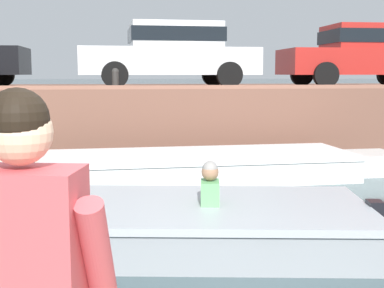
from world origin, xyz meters
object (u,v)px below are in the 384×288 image
at_px(car_centre_white, 171,52).
at_px(mooring_bollard_mid, 115,78).
at_px(motorboat_passing, 84,224).
at_px(person_seated_left, 31,274).
at_px(car_right_inner_red, 362,53).
at_px(boat_moored_central_white, 214,166).

distance_m(car_centre_white, mooring_bollard_mid, 2.07).
bearing_deg(motorboat_passing, person_seated_left, -87.81).
bearing_deg(car_centre_white, car_right_inner_red, -0.04).
bearing_deg(person_seated_left, mooring_bollard_mid, 89.14).
bearing_deg(mooring_bollard_mid, motorboat_passing, -93.14).
height_order(motorboat_passing, mooring_bollard_mid, mooring_bollard_mid).
xyz_separation_m(car_right_inner_red, mooring_bollard_mid, (-6.21, -1.47, -0.61)).
xyz_separation_m(motorboat_passing, car_right_inner_red, (6.52, 7.14, 2.20)).
relative_size(motorboat_passing, person_seated_left, 7.34).
bearing_deg(boat_moored_central_white, car_right_inner_red, 38.53).
relative_size(boat_moored_central_white, person_seated_left, 6.99).
bearing_deg(boat_moored_central_white, car_centre_white, 97.58).
height_order(car_right_inner_red, person_seated_left, car_right_inner_red).
bearing_deg(person_seated_left, car_right_inner_red, 60.82).
bearing_deg(car_centre_white, person_seated_left, -97.36).
xyz_separation_m(boat_moored_central_white, motorboat_passing, (-2.10, -3.62, 0.00)).
xyz_separation_m(boat_moored_central_white, car_centre_white, (-0.47, 3.52, 2.20)).
height_order(motorboat_passing, car_centre_white, car_centre_white).
distance_m(car_centre_white, person_seated_left, 11.54).
bearing_deg(boat_moored_central_white, person_seated_left, -103.85).
relative_size(car_right_inner_red, mooring_bollard_mid, 8.89).
xyz_separation_m(car_centre_white, car_right_inner_red, (4.89, -0.00, -0.00)).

